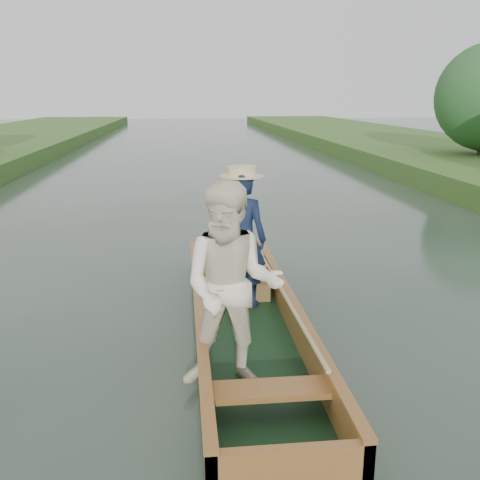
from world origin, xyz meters
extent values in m
plane|color=#283D30|center=(0.00, 0.00, 0.00)|extent=(120.00, 120.00, 0.00)
cube|color=#133218|center=(0.00, 0.00, 0.04)|extent=(1.10, 5.00, 0.08)
cube|color=olive|center=(-0.51, 0.00, 0.24)|extent=(0.08, 5.00, 0.32)
cube|color=olive|center=(0.51, 0.00, 0.24)|extent=(0.08, 5.00, 0.32)
cube|color=olive|center=(0.00, 2.46, 0.24)|extent=(1.10, 0.08, 0.32)
cube|color=olive|center=(0.00, -2.46, 0.24)|extent=(1.10, 0.08, 0.32)
cube|color=olive|center=(-0.51, 0.00, 0.42)|extent=(0.10, 5.00, 0.04)
cube|color=olive|center=(0.51, 0.00, 0.42)|extent=(0.10, 5.00, 0.04)
cube|color=olive|center=(0.00, 1.90, 0.30)|extent=(0.94, 0.30, 0.05)
cube|color=olive|center=(0.00, -1.60, 0.30)|extent=(0.94, 0.30, 0.05)
imported|color=#121D3B|center=(0.04, 0.79, 0.91)|extent=(0.71, 0.61, 1.66)
cylinder|color=beige|center=(0.04, 0.79, 1.70)|extent=(0.52, 0.52, 0.12)
imported|color=white|center=(-0.25, -1.10, 0.99)|extent=(0.99, 0.83, 1.83)
cube|color=#955630|center=(-0.02, 1.27, 0.19)|extent=(0.85, 0.90, 0.22)
sphere|color=tan|center=(0.29, 1.17, 0.42)|extent=(0.22, 0.22, 0.22)
sphere|color=tan|center=(0.29, 1.16, 0.59)|extent=(0.17, 0.17, 0.17)
sphere|color=tan|center=(0.23, 1.16, 0.66)|extent=(0.06, 0.06, 0.06)
sphere|color=tan|center=(0.35, 1.16, 0.66)|extent=(0.06, 0.06, 0.06)
sphere|color=tan|center=(0.29, 1.09, 0.57)|extent=(0.07, 0.07, 0.07)
sphere|color=tan|center=(0.19, 1.15, 0.45)|extent=(0.08, 0.08, 0.08)
sphere|color=tan|center=(0.39, 1.15, 0.45)|extent=(0.08, 0.08, 0.08)
sphere|color=tan|center=(0.23, 1.14, 0.33)|extent=(0.09, 0.09, 0.09)
sphere|color=tan|center=(0.34, 1.14, 0.33)|extent=(0.09, 0.09, 0.09)
cylinder|color=silver|center=(-0.13, 1.90, 0.33)|extent=(0.07, 0.07, 0.01)
cylinder|color=silver|center=(-0.13, 1.90, 0.37)|extent=(0.01, 0.01, 0.08)
ellipsoid|color=silver|center=(-0.13, 1.90, 0.43)|extent=(0.09, 0.09, 0.05)
cylinder|color=tan|center=(0.43, 0.14, 0.46)|extent=(0.04, 3.81, 0.18)
camera|label=1|loc=(-0.64, -5.35, 2.56)|focal=40.00mm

